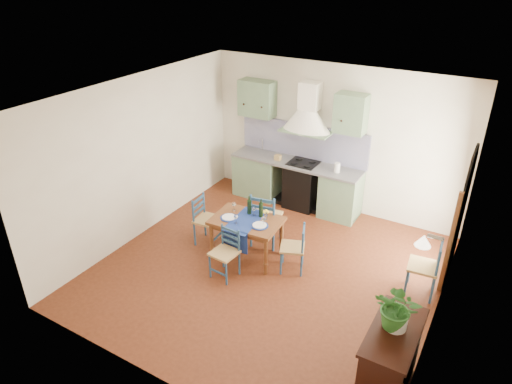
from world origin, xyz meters
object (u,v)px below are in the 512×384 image
dining_table (247,224)px  sideboard (389,359)px  potted_plant (398,308)px  chair_near (225,253)px

dining_table → sideboard: dining_table is taller
sideboard → potted_plant: 0.69m
chair_near → sideboard: size_ratio=0.77×
dining_table → chair_near: (-0.02, -0.59, -0.21)m
chair_near → potted_plant: (2.75, -0.84, 0.78)m
dining_table → potted_plant: (2.73, -1.44, 0.57)m
potted_plant → sideboard: bearing=-74.2°
chair_near → potted_plant: 2.98m
dining_table → chair_near: dining_table is taller
chair_near → dining_table: bearing=87.8°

